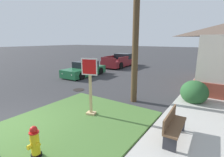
{
  "coord_description": "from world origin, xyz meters",
  "views": [
    {
      "loc": [
        6.17,
        -2.32,
        3.05
      ],
      "look_at": [
        1.47,
        4.54,
        1.13
      ],
      "focal_mm": 26.62,
      "sensor_mm": 36.0,
      "label": 1
    }
  ],
  "objects_px": {
    "stop_sign": "(90,89)",
    "parked_sedan_green": "(85,70)",
    "street_bench": "(173,125)",
    "manhole_cover": "(79,90)",
    "pickup_truck_maroon": "(120,61)",
    "fire_hydrant": "(35,143)"
  },
  "relations": [
    {
      "from": "parked_sedan_green",
      "to": "street_bench",
      "type": "height_order",
      "value": "parked_sedan_green"
    },
    {
      "from": "parked_sedan_green",
      "to": "manhole_cover",
      "type": "bearing_deg",
      "value": -51.73
    },
    {
      "from": "stop_sign",
      "to": "parked_sedan_green",
      "type": "bearing_deg",
      "value": 135.2
    },
    {
      "from": "stop_sign",
      "to": "pickup_truck_maroon",
      "type": "bearing_deg",
      "value": 116.4
    },
    {
      "from": "fire_hydrant",
      "to": "manhole_cover",
      "type": "xyz_separation_m",
      "value": [
        -3.62,
        5.08,
        -0.48
      ]
    },
    {
      "from": "parked_sedan_green",
      "to": "street_bench",
      "type": "distance_m",
      "value": 10.69
    },
    {
      "from": "parked_sedan_green",
      "to": "street_bench",
      "type": "xyz_separation_m",
      "value": [
        9.04,
        -5.71,
        0.04
      ]
    },
    {
      "from": "stop_sign",
      "to": "manhole_cover",
      "type": "distance_m",
      "value": 4.06
    },
    {
      "from": "fire_hydrant",
      "to": "street_bench",
      "type": "xyz_separation_m",
      "value": [
        2.73,
        2.78,
        0.1
      ]
    },
    {
      "from": "manhole_cover",
      "to": "street_bench",
      "type": "height_order",
      "value": "street_bench"
    },
    {
      "from": "pickup_truck_maroon",
      "to": "street_bench",
      "type": "relative_size",
      "value": 3.67
    },
    {
      "from": "fire_hydrant",
      "to": "pickup_truck_maroon",
      "type": "xyz_separation_m",
      "value": [
        -6.48,
        14.75,
        0.13
      ]
    },
    {
      "from": "manhole_cover",
      "to": "pickup_truck_maroon",
      "type": "bearing_deg",
      "value": 106.47
    },
    {
      "from": "street_bench",
      "to": "stop_sign",
      "type": "bearing_deg",
      "value": -179.22
    },
    {
      "from": "fire_hydrant",
      "to": "street_bench",
      "type": "relative_size",
      "value": 0.6
    },
    {
      "from": "stop_sign",
      "to": "parked_sedan_green",
      "type": "xyz_separation_m",
      "value": [
        -5.79,
        5.75,
        -0.63
      ]
    },
    {
      "from": "parked_sedan_green",
      "to": "pickup_truck_maroon",
      "type": "bearing_deg",
      "value": 91.55
    },
    {
      "from": "stop_sign",
      "to": "parked_sedan_green",
      "type": "distance_m",
      "value": 8.19
    },
    {
      "from": "fire_hydrant",
      "to": "parked_sedan_green",
      "type": "xyz_separation_m",
      "value": [
        -6.31,
        8.49,
        0.05
      ]
    },
    {
      "from": "parked_sedan_green",
      "to": "pickup_truck_maroon",
      "type": "distance_m",
      "value": 6.26
    },
    {
      "from": "manhole_cover",
      "to": "street_bench",
      "type": "bearing_deg",
      "value": -19.93
    },
    {
      "from": "fire_hydrant",
      "to": "manhole_cover",
      "type": "relative_size",
      "value": 1.24
    }
  ]
}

